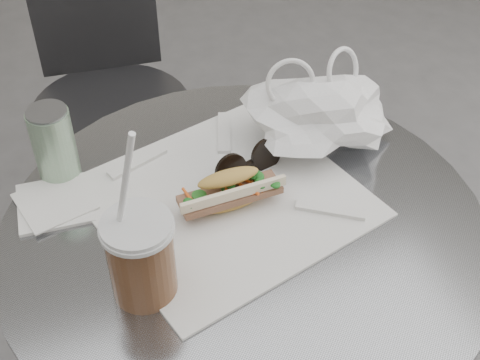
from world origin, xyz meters
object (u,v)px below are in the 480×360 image
object	(u,v)px
chair_far	(116,141)
banh_mi	(229,191)
sunglasses	(248,164)
drink_can	(54,144)
iced_coffee	(141,256)
cafe_table	(244,328)

from	to	relation	value
chair_far	banh_mi	size ratio (longest dim) A/B	3.77
sunglasses	drink_can	size ratio (longest dim) A/B	0.99
banh_mi	sunglasses	size ratio (longest dim) A/B	1.56
chair_far	iced_coffee	world-z (taller)	iced_coffee
banh_mi	drink_can	world-z (taller)	drink_can
sunglasses	drink_can	distance (m)	0.32
chair_far	drink_can	world-z (taller)	drink_can
banh_mi	drink_can	bearing A→B (deg)	141.74
chair_far	banh_mi	bearing A→B (deg)	101.56
sunglasses	iced_coffee	bearing A→B (deg)	-154.70
cafe_table	banh_mi	xyz separation A→B (m)	(-0.01, 0.04, 0.31)
sunglasses	drink_can	xyz separation A→B (m)	(-0.29, 0.11, 0.04)
cafe_table	sunglasses	world-z (taller)	sunglasses
chair_far	sunglasses	distance (m)	0.79
banh_mi	iced_coffee	bearing A→B (deg)	-148.06
sunglasses	drink_can	world-z (taller)	drink_can
chair_far	drink_can	size ratio (longest dim) A/B	5.82
chair_far	sunglasses	xyz separation A→B (m)	(0.12, -0.66, 0.42)
iced_coffee	drink_can	world-z (taller)	iced_coffee
chair_far	drink_can	distance (m)	0.74
chair_far	banh_mi	xyz separation A→B (m)	(0.06, -0.73, 0.43)
cafe_table	iced_coffee	world-z (taller)	iced_coffee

